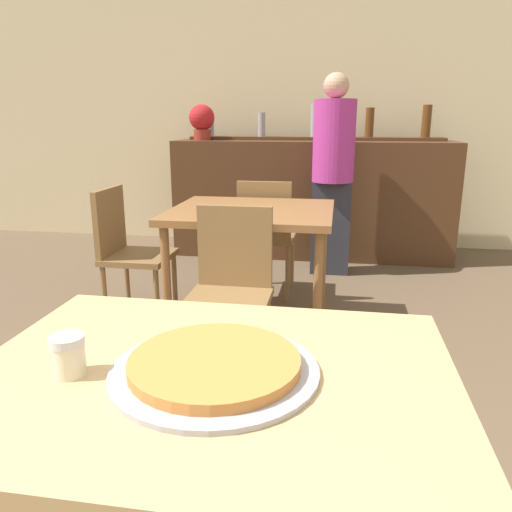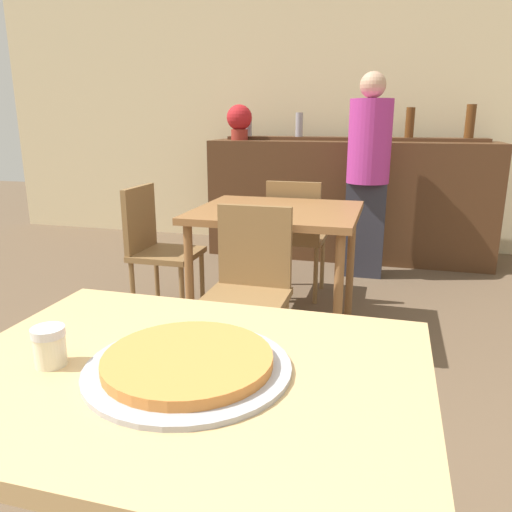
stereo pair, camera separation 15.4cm
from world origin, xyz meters
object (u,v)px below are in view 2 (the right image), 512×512
chair_far_side_back (295,231)px  pizza_tray (188,363)px  chair_far_side_left (156,243)px  potted_plant (239,120)px  chair_far_side_front (249,282)px  cheese_shaker (50,346)px  person_standing (368,170)px

chair_far_side_back → pizza_tray: size_ratio=2.01×
chair_far_side_left → potted_plant: potted_plant is taller
chair_far_side_front → chair_far_side_back: same height
chair_far_side_front → cheese_shaker: (-0.03, -1.44, 0.32)m
chair_far_side_front → potted_plant: potted_plant is taller
chair_far_side_back → potted_plant: bearing=-57.0°
chair_far_side_left → potted_plant: 1.98m
chair_far_side_back → person_standing: 0.91m
chair_far_side_front → chair_far_side_left: (-0.81, 0.60, 0.00)m
chair_far_side_front → chair_far_side_back: bearing=90.0°
person_standing → potted_plant: person_standing is taller
chair_far_side_front → pizza_tray: chair_far_side_front is taller
potted_plant → cheese_shaker: bearing=-78.8°
pizza_tray → cheese_shaker: bearing=-169.5°
chair_far_side_left → cheese_shaker: (0.78, -2.04, 0.32)m
chair_far_side_front → chair_far_side_back: (0.00, 1.21, 0.00)m
cheese_shaker → potted_plant: size_ratio=0.26×
chair_far_side_back → person_standing: (0.45, 0.69, 0.38)m
chair_far_side_front → person_standing: (0.45, 1.90, 0.38)m
pizza_tray → cheese_shaker: cheese_shaker is taller
chair_far_side_left → potted_plant: bearing=-0.4°
potted_plant → chair_far_side_front: bearing=-71.9°
chair_far_side_front → person_standing: bearing=76.6°
chair_far_side_left → cheese_shaker: chair_far_side_left is taller
chair_far_side_left → pizza_tray: size_ratio=2.01×
person_standing → potted_plant: bearing=157.0°
chair_far_side_front → cheese_shaker: bearing=-91.0°
person_standing → potted_plant: 1.41m
chair_far_side_front → person_standing: 1.99m
potted_plant → chair_far_side_back: bearing=-57.0°
cheese_shaker → pizza_tray: bearing=10.5°
chair_far_side_back → person_standing: bearing=-123.3°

